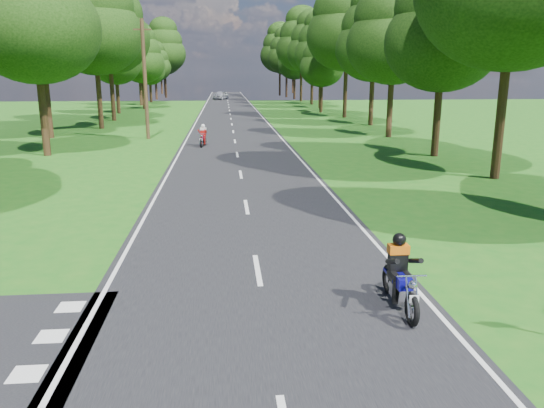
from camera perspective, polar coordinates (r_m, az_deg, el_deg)
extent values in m
plane|color=#1A5F15|center=(10.67, -0.87, -11.02)|extent=(160.00, 160.00, 0.00)
cube|color=black|center=(59.82, -4.53, 9.60)|extent=(7.00, 140.00, 0.02)
cube|color=silver|center=(12.50, -1.57, -7.06)|extent=(0.12, 2.00, 0.01)
cube|color=silver|center=(18.22, -2.76, -0.30)|extent=(0.12, 2.00, 0.01)
cube|color=silver|center=(24.07, -3.38, 3.20)|extent=(0.12, 2.00, 0.01)
cube|color=silver|center=(29.99, -3.76, 5.33)|extent=(0.12, 2.00, 0.01)
cube|color=silver|center=(35.93, -4.01, 6.75)|extent=(0.12, 2.00, 0.01)
cube|color=silver|center=(41.89, -4.20, 7.77)|extent=(0.12, 2.00, 0.01)
cube|color=silver|center=(47.86, -4.33, 8.54)|extent=(0.12, 2.00, 0.01)
cube|color=silver|center=(53.83, -4.44, 9.14)|extent=(0.12, 2.00, 0.01)
cube|color=silver|center=(59.82, -4.53, 9.61)|extent=(0.12, 2.00, 0.01)
cube|color=silver|center=(65.80, -4.60, 10.00)|extent=(0.12, 2.00, 0.01)
cube|color=silver|center=(71.79, -4.66, 10.33)|extent=(0.12, 2.00, 0.01)
cube|color=silver|center=(77.78, -4.71, 10.60)|extent=(0.12, 2.00, 0.01)
cube|color=silver|center=(83.77, -4.75, 10.84)|extent=(0.12, 2.00, 0.01)
cube|color=silver|center=(89.76, -4.79, 11.04)|extent=(0.12, 2.00, 0.01)
cube|color=silver|center=(95.75, -4.82, 11.22)|extent=(0.12, 2.00, 0.01)
cube|color=silver|center=(101.74, -4.85, 11.38)|extent=(0.12, 2.00, 0.01)
cube|color=silver|center=(107.74, -4.88, 11.52)|extent=(0.12, 2.00, 0.01)
cube|color=silver|center=(113.73, -4.90, 11.64)|extent=(0.12, 2.00, 0.01)
cube|color=silver|center=(119.73, -4.92, 11.75)|extent=(0.12, 2.00, 0.01)
cube|color=silver|center=(125.73, -4.94, 11.86)|extent=(0.12, 2.00, 0.01)
cube|color=silver|center=(59.87, -7.73, 9.53)|extent=(0.10, 140.00, 0.01)
cube|color=silver|center=(59.95, -1.33, 9.66)|extent=(0.10, 140.00, 0.01)
cube|color=silver|center=(9.30, -24.87, -16.25)|extent=(0.50, 0.50, 0.01)
cube|color=silver|center=(10.30, -22.64, -12.99)|extent=(0.50, 0.50, 0.01)
cube|color=silver|center=(11.33, -20.86, -10.30)|extent=(0.50, 0.50, 0.01)
cylinder|color=black|center=(32.06, -23.32, 8.27)|extent=(0.40, 0.40, 3.91)
ellipsoid|color=black|center=(32.04, -24.17, 16.86)|extent=(6.85, 6.85, 5.82)
cylinder|color=black|center=(40.79, -22.90, 9.21)|extent=(0.40, 0.40, 3.79)
ellipsoid|color=black|center=(40.76, -23.54, 15.74)|extent=(6.64, 6.64, 5.64)
ellipsoid|color=black|center=(40.89, -23.80, 18.32)|extent=(5.69, 5.69, 4.84)
cylinder|color=black|center=(46.42, -18.04, 10.38)|extent=(0.40, 0.40, 4.32)
ellipsoid|color=black|center=(46.45, -18.56, 16.93)|extent=(7.56, 7.56, 6.42)
ellipsoid|color=black|center=(46.63, -18.77, 19.50)|extent=(6.48, 6.48, 5.51)
cylinder|color=black|center=(53.83, -16.77, 10.92)|extent=(0.40, 0.40, 4.40)
ellipsoid|color=black|center=(53.87, -17.18, 16.68)|extent=(7.71, 7.71, 6.55)
ellipsoid|color=black|center=(54.04, -17.36, 18.94)|extent=(6.60, 6.60, 5.61)
cylinder|color=black|center=(63.61, -16.23, 10.79)|extent=(0.40, 0.40, 3.20)
ellipsoid|color=black|center=(63.55, -16.48, 14.33)|extent=(5.60, 5.60, 4.76)
ellipsoid|color=black|center=(63.60, -16.58, 15.74)|extent=(4.80, 4.80, 4.08)
ellipsoid|color=black|center=(63.68, -16.68, 17.14)|extent=(3.60, 3.60, 3.06)
cylinder|color=black|center=(70.58, -13.60, 11.22)|extent=(0.40, 0.40, 3.22)
ellipsoid|color=black|center=(70.52, -13.79, 14.43)|extent=(5.64, 5.64, 4.79)
ellipsoid|color=black|center=(70.57, -13.86, 15.71)|extent=(4.83, 4.83, 4.11)
ellipsoid|color=black|center=(70.64, -13.94, 16.98)|extent=(3.62, 3.62, 3.08)
cylinder|color=black|center=(78.46, -13.93, 11.58)|extent=(0.40, 0.40, 3.61)
ellipsoid|color=black|center=(78.44, -14.13, 14.82)|extent=(6.31, 6.31, 5.37)
ellipsoid|color=black|center=(78.50, -14.21, 16.10)|extent=(5.41, 5.41, 4.60)
ellipsoid|color=black|center=(78.59, -14.29, 17.38)|extent=(4.06, 4.06, 3.45)
cylinder|color=black|center=(86.18, -12.91, 11.50)|extent=(0.40, 0.40, 2.67)
ellipsoid|color=black|center=(86.12, -13.03, 13.68)|extent=(4.67, 4.67, 3.97)
ellipsoid|color=black|center=(86.13, -13.08, 14.54)|extent=(4.00, 4.00, 3.40)
ellipsoid|color=black|center=(86.16, -13.13, 15.41)|extent=(3.00, 3.00, 2.55)
cylinder|color=black|center=(95.28, -12.34, 11.86)|extent=(0.40, 0.40, 3.09)
ellipsoid|color=black|center=(95.24, -12.46, 14.14)|extent=(5.40, 5.40, 4.59)
ellipsoid|color=black|center=(95.27, -12.51, 15.04)|extent=(4.63, 4.63, 3.93)
ellipsoid|color=black|center=(95.31, -12.56, 15.94)|extent=(3.47, 3.47, 2.95)
cylinder|color=black|center=(101.63, -11.37, 12.41)|extent=(0.40, 0.40, 4.48)
ellipsoid|color=black|center=(101.66, -11.52, 15.51)|extent=(7.84, 7.84, 6.66)
ellipsoid|color=black|center=(101.75, -11.58, 16.74)|extent=(6.72, 6.72, 5.71)
ellipsoid|color=black|center=(101.89, -11.65, 17.96)|extent=(5.04, 5.04, 4.28)
cylinder|color=black|center=(110.67, -11.43, 12.41)|extent=(0.40, 0.40, 4.09)
ellipsoid|color=black|center=(110.67, -11.56, 15.02)|extent=(7.16, 7.16, 6.09)
ellipsoid|color=black|center=(110.74, -11.61, 16.05)|extent=(6.14, 6.14, 5.22)
ellipsoid|color=black|center=(110.84, -11.66, 17.08)|extent=(4.61, 4.61, 3.92)
cylinder|color=black|center=(24.91, 23.30, 7.71)|extent=(0.40, 0.40, 4.56)
cylinder|color=black|center=(30.75, 17.27, 8.19)|extent=(0.40, 0.40, 3.49)
ellipsoid|color=black|center=(30.67, 17.87, 16.20)|extent=(6.12, 6.12, 5.20)
ellipsoid|color=black|center=(30.80, 18.12, 19.36)|extent=(5.24, 5.24, 4.46)
cylinder|color=black|center=(39.13, 12.55, 9.73)|extent=(0.40, 0.40, 3.69)
ellipsoid|color=black|center=(39.09, 12.91, 16.38)|extent=(6.46, 6.46, 5.49)
ellipsoid|color=black|center=(39.21, 13.06, 19.01)|extent=(5.54, 5.54, 4.71)
cylinder|color=black|center=(47.90, 10.63, 10.57)|extent=(0.40, 0.40, 3.74)
ellipsoid|color=black|center=(47.87, 10.89, 16.08)|extent=(6.55, 6.55, 5.57)
ellipsoid|color=black|center=(47.98, 10.99, 18.26)|extent=(5.62, 5.62, 4.77)
ellipsoid|color=black|center=(48.16, 11.10, 20.42)|extent=(4.21, 4.21, 3.58)
cylinder|color=black|center=(55.81, 7.87, 11.58)|extent=(0.40, 0.40, 4.64)
ellipsoid|color=black|center=(55.88, 8.07, 17.44)|extent=(8.12, 8.12, 6.91)
ellipsoid|color=black|center=(56.07, 8.16, 19.75)|extent=(6.96, 6.96, 5.92)
cylinder|color=black|center=(62.66, 5.30, 11.10)|extent=(0.40, 0.40, 2.91)
ellipsoid|color=black|center=(62.59, 5.37, 14.38)|extent=(5.09, 5.09, 4.33)
ellipsoid|color=black|center=(62.61, 5.40, 15.67)|extent=(4.36, 4.36, 3.71)
ellipsoid|color=black|center=(62.67, 5.43, 16.97)|extent=(3.27, 3.27, 2.78)
cylinder|color=black|center=(70.21, 5.19, 11.80)|extent=(0.40, 0.40, 3.88)
ellipsoid|color=black|center=(70.19, 5.28, 15.70)|extent=(6.78, 6.78, 5.77)
ellipsoid|color=black|center=(70.28, 5.32, 17.23)|extent=(5.81, 5.81, 4.94)
ellipsoid|color=black|center=(70.41, 5.35, 18.77)|extent=(4.36, 4.36, 3.71)
cylinder|color=black|center=(78.60, 4.32, 12.15)|extent=(0.40, 0.40, 4.18)
ellipsoid|color=black|center=(78.61, 4.39, 15.90)|extent=(7.31, 7.31, 6.21)
ellipsoid|color=black|center=(78.71, 4.42, 17.38)|extent=(6.27, 6.27, 5.33)
ellipsoid|color=black|center=(78.86, 4.45, 18.86)|extent=(4.70, 4.70, 4.00)
cylinder|color=black|center=(87.40, 3.15, 12.49)|extent=(0.40, 0.40, 4.63)
ellipsoid|color=black|center=(87.44, 3.20, 16.23)|extent=(8.11, 8.11, 6.89)
ellipsoid|color=black|center=(87.56, 3.22, 17.71)|extent=(6.95, 6.95, 5.91)
ellipsoid|color=black|center=(87.74, 3.24, 19.18)|extent=(5.21, 5.21, 4.43)
cylinder|color=black|center=(94.62, 2.43, 12.23)|extent=(0.40, 0.40, 3.36)
ellipsoid|color=black|center=(94.58, 2.45, 14.73)|extent=(5.88, 5.88, 5.00)
ellipsoid|color=black|center=(94.62, 2.46, 15.73)|extent=(5.04, 5.04, 4.29)
ellipsoid|color=black|center=(94.69, 2.47, 16.72)|extent=(3.78, 3.78, 3.21)
cylinder|color=black|center=(101.71, 1.57, 12.56)|extent=(0.40, 0.40, 4.09)
ellipsoid|color=black|center=(101.71, 1.59, 15.39)|extent=(7.15, 7.15, 6.08)
ellipsoid|color=black|center=(101.78, 1.60, 16.51)|extent=(6.13, 6.13, 5.21)
ellipsoid|color=black|center=(101.89, 1.60, 17.63)|extent=(4.60, 4.60, 3.91)
cylinder|color=black|center=(109.36, 0.84, 12.76)|extent=(0.40, 0.40, 4.48)
ellipsoid|color=black|center=(109.39, 0.85, 15.65)|extent=(7.84, 7.84, 6.66)
ellipsoid|color=black|center=(109.47, 0.86, 16.79)|extent=(6.72, 6.72, 5.71)
ellipsoid|color=black|center=(109.61, 0.86, 17.93)|extent=(5.04, 5.04, 4.28)
cylinder|color=black|center=(120.41, -11.78, 12.44)|extent=(0.40, 0.40, 3.84)
ellipsoid|color=black|center=(120.40, -11.89, 14.68)|extent=(6.72, 6.72, 5.71)
ellipsoid|color=black|center=(120.45, -11.94, 15.57)|extent=(5.76, 5.76, 4.90)
ellipsoid|color=black|center=(120.52, -11.98, 16.46)|extent=(4.32, 4.32, 3.67)
cylinder|color=black|center=(122.68, 2.25, 12.81)|extent=(0.40, 0.40, 4.16)
ellipsoid|color=black|center=(122.68, 2.28, 15.20)|extent=(7.28, 7.28, 6.19)
ellipsoid|color=black|center=(122.74, 2.29, 16.14)|extent=(6.24, 6.24, 5.30)
ellipsoid|color=black|center=(122.84, 2.30, 17.09)|extent=(4.68, 4.68, 3.98)
cylinder|color=black|center=(105.79, -13.78, 12.07)|extent=(0.40, 0.40, 3.52)
ellipsoid|color=black|center=(105.77, -13.92, 14.42)|extent=(6.16, 6.16, 5.24)
ellipsoid|color=black|center=(105.81, -13.97, 15.35)|extent=(5.28, 5.28, 4.49)
ellipsoid|color=black|center=(105.87, -14.03, 16.27)|extent=(3.96, 3.96, 3.37)
cylinder|color=black|center=(109.11, 4.29, 12.72)|extent=(0.40, 0.40, 4.48)
ellipsoid|color=black|center=(109.14, 4.34, 15.62)|extent=(7.84, 7.84, 6.66)
ellipsoid|color=black|center=(109.23, 4.36, 16.76)|extent=(6.72, 6.72, 5.71)
ellipsoid|color=black|center=(109.36, 4.39, 17.91)|extent=(5.04, 5.04, 4.28)
cylinder|color=#382616|center=(38.02, -13.50, 12.82)|extent=(0.26, 0.26, 8.00)
cube|color=#382616|center=(38.12, -13.79, 17.78)|extent=(1.20, 0.10, 0.10)
imported|color=#B8BAC0|center=(93.38, -5.55, 11.58)|extent=(3.08, 4.62, 1.46)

